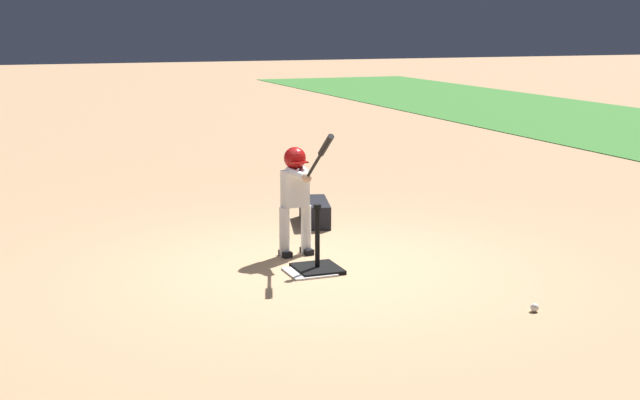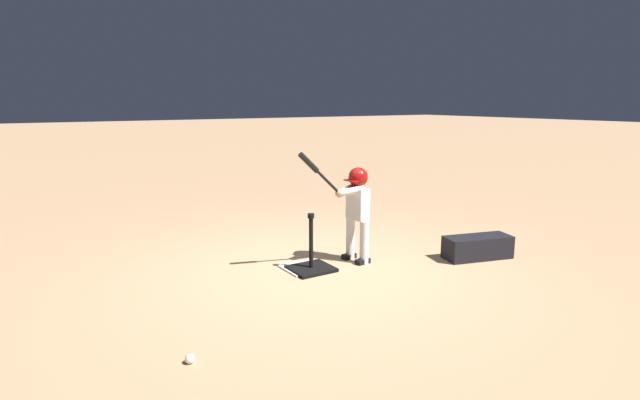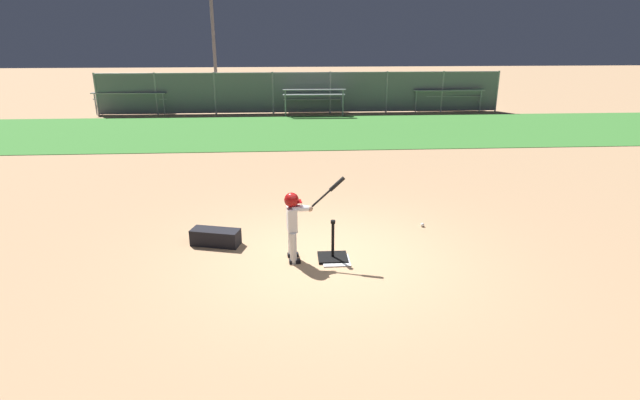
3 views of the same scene
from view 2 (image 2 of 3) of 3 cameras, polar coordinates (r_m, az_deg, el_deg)
The scene contains 6 objects.
ground_plane at distance 5.78m, azimuth -0.36°, elevation -8.16°, with size 90.00×90.00×0.00m, color tan.
home_plate at distance 5.87m, azimuth -1.91°, elevation -7.76°, with size 0.44×0.44×0.02m, color white.
batting_tee at distance 5.79m, azimuth -1.02°, elevation -7.30°, with size 0.48×0.43×0.67m.
batter_child at distance 5.95m, azimuth 4.08°, elevation -0.24°, with size 0.97×0.37×1.38m.
baseball at distance 4.02m, azimuth -14.65°, elevation -17.15°, with size 0.07×0.07×0.07m, color white.
equipment_bag at distance 6.51m, azimuth 17.56°, elevation -5.17°, with size 0.84×0.32×0.28m, color black.
Camera 2 is at (2.86, 4.64, 1.93)m, focal length 28.00 mm.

